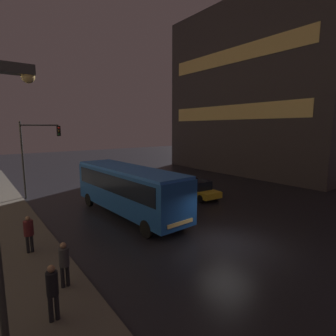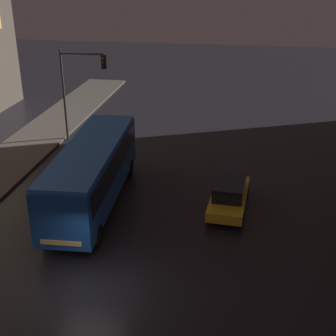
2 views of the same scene
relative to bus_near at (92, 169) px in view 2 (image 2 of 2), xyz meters
The scene contains 4 objects.
ground_plane 7.57m from the bus_near, 74.82° to the right, with size 120.00×120.00×0.00m, color black.
bus_near is the anchor object (origin of this frame).
car_taxi 7.17m from the bus_near, ahead, with size 2.08×4.76×1.51m.
traffic_light_main 10.11m from the bus_near, 112.62° to the left, with size 3.21×0.35×6.47m.
Camera 2 is at (5.47, -13.91, 11.78)m, focal length 50.00 mm.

